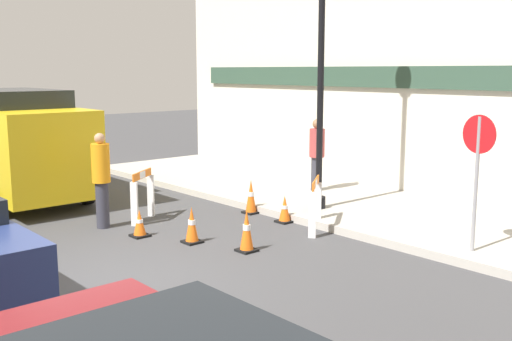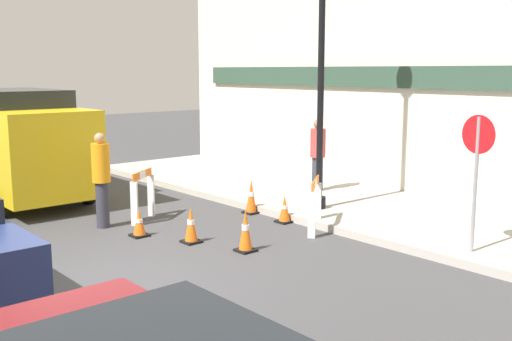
# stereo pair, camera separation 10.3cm
# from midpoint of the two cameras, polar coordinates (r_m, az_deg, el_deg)

# --- Properties ---
(ground_plane) EXTENTS (60.00, 60.00, 0.00)m
(ground_plane) POSITION_cam_midpoint_polar(r_m,az_deg,el_deg) (8.67, -14.88, -10.75)
(ground_plane) COLOR #424244
(sidewalk_slab) EXTENTS (18.00, 3.63, 0.15)m
(sidewalk_slab) POSITION_cam_midpoint_polar(r_m,az_deg,el_deg) (12.62, 11.71, -3.88)
(sidewalk_slab) COLOR #ADA89E
(sidewalk_slab) RESTS_ON ground_plane
(storefront_facade) EXTENTS (18.00, 0.22, 5.50)m
(storefront_facade) POSITION_cam_midpoint_polar(r_m,az_deg,el_deg) (13.85, 16.86, 8.28)
(storefront_facade) COLOR beige
(storefront_facade) RESTS_ON ground_plane
(streetlamp_post) EXTENTS (0.44, 0.44, 6.03)m
(streetlamp_post) POSITION_cam_midpoint_polar(r_m,az_deg,el_deg) (12.18, 6.03, 14.26)
(streetlamp_post) COLOR black
(streetlamp_post) RESTS_ON sidewalk_slab
(stop_sign) EXTENTS (0.60, 0.12, 2.15)m
(stop_sign) POSITION_cam_midpoint_polar(r_m,az_deg,el_deg) (9.79, 20.06, 0.90)
(stop_sign) COLOR gray
(stop_sign) RESTS_ON sidewalk_slab
(barricade_0) EXTENTS (0.66, 0.83, 0.99)m
(barricade_0) POSITION_cam_midpoint_polar(r_m,az_deg,el_deg) (11.08, 5.40, -3.08)
(barricade_0) COLOR white
(barricade_0) RESTS_ON ground_plane
(barricade_1) EXTENTS (0.61, 0.78, 1.01)m
(barricade_1) POSITION_cam_midpoint_polar(r_m,az_deg,el_deg) (12.04, -10.98, -2.20)
(barricade_1) COLOR white
(barricade_1) RESTS_ON ground_plane
(traffic_cone_0) EXTENTS (0.30, 0.30, 0.72)m
(traffic_cone_0) POSITION_cam_midpoint_polar(r_m,az_deg,el_deg) (9.89, -1.20, -5.79)
(traffic_cone_0) COLOR black
(traffic_cone_0) RESTS_ON ground_plane
(traffic_cone_1) EXTENTS (0.30, 0.30, 0.64)m
(traffic_cone_1) POSITION_cam_midpoint_polar(r_m,az_deg,el_deg) (10.44, -6.42, -5.24)
(traffic_cone_1) COLOR black
(traffic_cone_1) RESTS_ON ground_plane
(traffic_cone_2) EXTENTS (0.30, 0.30, 0.53)m
(traffic_cone_2) POSITION_cam_midpoint_polar(r_m,az_deg,el_deg) (11.77, 2.49, -3.76)
(traffic_cone_2) COLOR black
(traffic_cone_2) RESTS_ON ground_plane
(traffic_cone_3) EXTENTS (0.30, 0.30, 0.50)m
(traffic_cone_3) POSITION_cam_midpoint_polar(r_m,az_deg,el_deg) (10.98, -11.30, -5.00)
(traffic_cone_3) COLOR black
(traffic_cone_3) RESTS_ON ground_plane
(traffic_cone_4) EXTENTS (0.30, 0.30, 0.72)m
(traffic_cone_4) POSITION_cam_midpoint_polar(r_m,az_deg,el_deg) (12.48, -0.72, -2.54)
(traffic_cone_4) COLOR black
(traffic_cone_4) RESTS_ON ground_plane
(person_worker) EXTENTS (0.47, 0.47, 1.81)m
(person_worker) POSITION_cam_midpoint_polar(r_m,az_deg,el_deg) (11.61, -14.77, -0.61)
(person_worker) COLOR #33333D
(person_worker) RESTS_ON ground_plane
(person_pedestrian) EXTENTS (0.43, 0.43, 1.69)m
(person_pedestrian) POSITION_cam_midpoint_polar(r_m,az_deg,el_deg) (14.11, 5.61, 1.73)
(person_pedestrian) COLOR #33333D
(person_pedestrian) RESTS_ON sidewalk_slab
(work_van) EXTENTS (5.28, 2.15, 2.53)m
(work_van) POSITION_cam_midpoint_polar(r_m,az_deg,el_deg) (14.87, -22.38, 2.68)
(work_van) COLOR yellow
(work_van) RESTS_ON ground_plane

